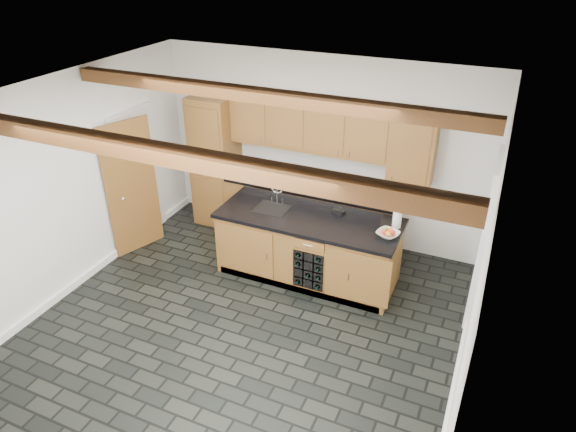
% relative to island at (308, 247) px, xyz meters
% --- Properties ---
extents(ground, '(5.00, 5.00, 0.00)m').
position_rel_island_xyz_m(ground, '(-0.31, -1.28, -0.46)').
color(ground, black).
rests_on(ground, ground).
extents(room_shell, '(5.01, 5.00, 5.00)m').
position_rel_island_xyz_m(room_shell, '(-0.39, -0.75, 1.06)').
color(room_shell, white).
rests_on(room_shell, ground).
extents(back_cabinetry, '(3.65, 0.62, 2.20)m').
position_rel_island_xyz_m(back_cabinetry, '(-0.68, 0.95, 0.51)').
color(back_cabinetry, brown).
rests_on(back_cabinetry, ground).
extents(island, '(2.48, 0.96, 0.93)m').
position_rel_island_xyz_m(island, '(0.00, 0.00, 0.00)').
color(island, brown).
rests_on(island, ground).
extents(faucet, '(0.45, 0.40, 0.34)m').
position_rel_island_xyz_m(faucet, '(-0.56, 0.05, 0.50)').
color(faucet, black).
rests_on(faucet, island).
extents(kitchen_scale, '(0.21, 0.16, 0.06)m').
position_rel_island_xyz_m(kitchen_scale, '(0.31, 0.28, 0.49)').
color(kitchen_scale, black).
rests_on(kitchen_scale, island).
extents(fruit_bowl, '(0.34, 0.34, 0.07)m').
position_rel_island_xyz_m(fruit_bowl, '(1.07, -0.06, 0.50)').
color(fruit_bowl, beige).
rests_on(fruit_bowl, island).
extents(fruit_cluster, '(0.16, 0.17, 0.07)m').
position_rel_island_xyz_m(fruit_cluster, '(1.07, -0.06, 0.53)').
color(fruit_cluster, red).
rests_on(fruit_cluster, fruit_bowl).
extents(paper_towel, '(0.11, 0.11, 0.27)m').
position_rel_island_xyz_m(paper_towel, '(1.11, 0.22, 0.60)').
color(paper_towel, white).
rests_on(paper_towel, island).
extents(mug, '(0.13, 0.13, 0.10)m').
position_rel_island_xyz_m(mug, '(-1.09, 1.04, 0.51)').
color(mug, white).
rests_on(mug, back_cabinetry).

